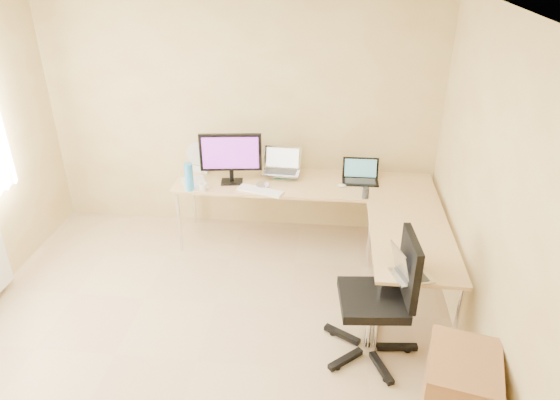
# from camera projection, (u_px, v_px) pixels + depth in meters

# --- Properties ---
(floor) EXTENTS (4.50, 4.50, 0.00)m
(floor) POSITION_uv_depth(u_px,v_px,m) (197.00, 361.00, 4.04)
(floor) COLOR tan
(floor) RESTS_ON ground
(ceiling) EXTENTS (4.50, 4.50, 0.00)m
(ceiling) POSITION_uv_depth(u_px,v_px,m) (161.00, 15.00, 2.84)
(ceiling) COLOR white
(ceiling) RESTS_ON ground
(wall_back) EXTENTS (4.50, 0.00, 4.50)m
(wall_back) POSITION_uv_depth(u_px,v_px,m) (240.00, 115.00, 5.43)
(wall_back) COLOR #D1C487
(wall_back) RESTS_ON ground
(wall_right) EXTENTS (0.00, 4.50, 4.50)m
(wall_right) POSITION_uv_depth(u_px,v_px,m) (504.00, 235.00, 3.25)
(wall_right) COLOR #D1C487
(wall_right) RESTS_ON ground
(desk_main) EXTENTS (2.65, 0.70, 0.73)m
(desk_main) POSITION_uv_depth(u_px,v_px,m) (304.00, 213.00, 5.44)
(desk_main) COLOR tan
(desk_main) RESTS_ON ground
(desk_return) EXTENTS (0.70, 1.30, 0.73)m
(desk_return) POSITION_uv_depth(u_px,v_px,m) (408.00, 273.00, 4.47)
(desk_return) COLOR tan
(desk_return) RESTS_ON ground
(monitor) EXTENTS (0.64, 0.28, 0.53)m
(monitor) POSITION_uv_depth(u_px,v_px,m) (231.00, 158.00, 5.14)
(monitor) COLOR black
(monitor) RESTS_ON desk_main
(book_stack) EXTENTS (0.25, 0.32, 0.05)m
(book_stack) POSITION_uv_depth(u_px,v_px,m) (284.00, 171.00, 5.46)
(book_stack) COLOR #25685C
(book_stack) RESTS_ON desk_main
(laptop_center) EXTENTS (0.40, 0.32, 0.25)m
(laptop_center) POSITION_uv_depth(u_px,v_px,m) (281.00, 162.00, 5.30)
(laptop_center) COLOR #A9ABB3
(laptop_center) RESTS_ON desk_main
(laptop_black) EXTENTS (0.37, 0.28, 0.23)m
(laptop_black) POSITION_uv_depth(u_px,v_px,m) (361.00, 172.00, 5.22)
(laptop_black) COLOR black
(laptop_black) RESTS_ON desk_main
(keyboard) EXTENTS (0.48, 0.28, 0.02)m
(keyboard) POSITION_uv_depth(u_px,v_px,m) (260.00, 191.00, 5.07)
(keyboard) COLOR white
(keyboard) RESTS_ON desk_main
(mouse) EXTENTS (0.09, 0.06, 0.03)m
(mouse) POSITION_uv_depth(u_px,v_px,m) (342.00, 186.00, 5.16)
(mouse) COLOR silver
(mouse) RESTS_ON desk_main
(mug) EXTENTS (0.10, 0.10, 0.08)m
(mug) POSITION_uv_depth(u_px,v_px,m) (203.00, 187.00, 5.08)
(mug) COLOR white
(mug) RESTS_ON desk_main
(cd_stack) EXTENTS (0.17, 0.17, 0.03)m
(cd_stack) POSITION_uv_depth(u_px,v_px,m) (262.00, 186.00, 5.15)
(cd_stack) COLOR #AAA9C5
(cd_stack) RESTS_ON desk_main
(water_bottle) EXTENTS (0.11, 0.11, 0.28)m
(water_bottle) POSITION_uv_depth(u_px,v_px,m) (189.00, 177.00, 5.04)
(water_bottle) COLOR #2C87CD
(water_bottle) RESTS_ON desk_main
(papers) EXTENTS (0.35, 0.40, 0.01)m
(papers) POSITION_uv_depth(u_px,v_px,m) (194.00, 183.00, 5.24)
(papers) COLOR silver
(papers) RESTS_ON desk_main
(white_box) EXTENTS (0.23, 0.19, 0.07)m
(white_box) POSITION_uv_depth(u_px,v_px,m) (202.00, 167.00, 5.53)
(white_box) COLOR white
(white_box) RESTS_ON desk_main
(desk_fan) EXTENTS (0.26, 0.26, 0.32)m
(desk_fan) POSITION_uv_depth(u_px,v_px,m) (200.00, 158.00, 5.44)
(desk_fan) COLOR silver
(desk_fan) RESTS_ON desk_main
(black_cup) EXTENTS (0.08, 0.08, 0.11)m
(black_cup) POSITION_uv_depth(u_px,v_px,m) (366.00, 193.00, 4.93)
(black_cup) COLOR #282828
(black_cup) RESTS_ON desk_main
(laptop_return) EXTENTS (0.39, 0.35, 0.21)m
(laptop_return) POSITION_uv_depth(u_px,v_px,m) (413.00, 264.00, 3.77)
(laptop_return) COLOR #AAAAAA
(laptop_return) RESTS_ON desk_return
(office_chair) EXTENTS (0.71, 0.71, 1.08)m
(office_chair) POSITION_uv_depth(u_px,v_px,m) (372.00, 302.00, 3.91)
(office_chair) COLOR black
(office_chair) RESTS_ON ground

